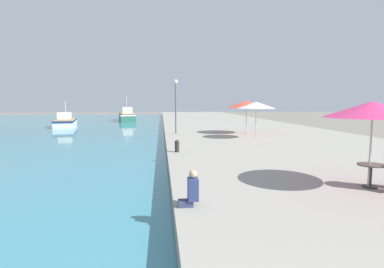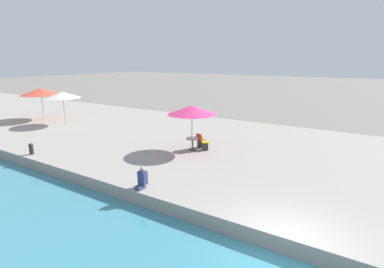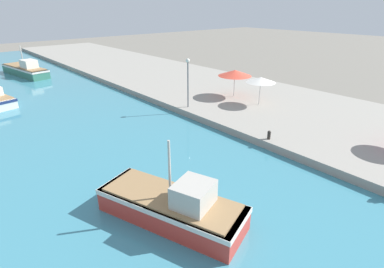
% 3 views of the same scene
% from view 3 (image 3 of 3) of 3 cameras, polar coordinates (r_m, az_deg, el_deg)
% --- Properties ---
extents(quay_promenade, '(16.00, 90.00, 0.62)m').
position_cam_3_polar(quay_promenade, '(42.76, -4.64, 10.75)').
color(quay_promenade, gray).
rests_on(quay_promenade, ground_plane).
extents(fishing_boat_near, '(4.75, 7.60, 4.18)m').
position_cam_3_polar(fishing_boat_near, '(14.58, -3.66, -13.43)').
color(fishing_boat_near, red).
rests_on(fishing_boat_near, water_basin).
extents(fishing_boat_far, '(4.13, 10.51, 4.28)m').
position_cam_3_polar(fishing_boat_far, '(50.98, -29.15, 10.64)').
color(fishing_boat_far, '#33705B').
rests_on(fishing_boat_far, water_basin).
extents(cafe_umbrella_white, '(2.82, 2.82, 2.69)m').
position_cam_3_polar(cafe_umbrella_white, '(29.59, 12.98, 10.03)').
color(cafe_umbrella_white, '#B7B7B7').
rests_on(cafe_umbrella_white, quay_promenade).
extents(cafe_umbrella_striped, '(3.48, 3.48, 2.80)m').
position_cam_3_polar(cafe_umbrella_striped, '(31.96, 8.17, 11.44)').
color(cafe_umbrella_striped, '#B7B7B7').
rests_on(cafe_umbrella_striped, quay_promenade).
extents(mooring_bollard, '(0.26, 0.26, 0.65)m').
position_cam_3_polar(mooring_bollard, '(22.37, 14.47, -0.10)').
color(mooring_bollard, '#2D2823').
rests_on(mooring_bollard, quay_promenade).
extents(lamppost, '(0.36, 0.36, 4.56)m').
position_cam_3_polar(lamppost, '(27.98, -0.78, 11.23)').
color(lamppost, '#565B60').
rests_on(lamppost, quay_promenade).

